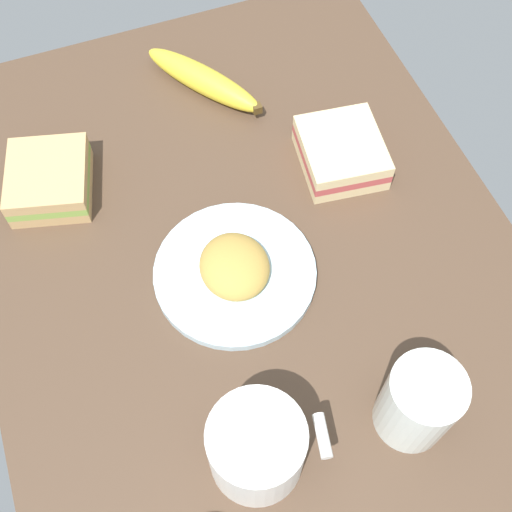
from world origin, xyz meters
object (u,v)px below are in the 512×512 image
at_px(plate_of_food, 235,271).
at_px(sandwich_side, 341,153).
at_px(sandwich_main, 49,180).
at_px(glass_of_milk, 417,405).
at_px(coffee_mug_milky, 257,447).
at_px(banana, 203,80).

relative_size(plate_of_food, sandwich_side, 1.56).
height_order(sandwich_main, glass_of_milk, glass_of_milk).
bearing_deg(coffee_mug_milky, sandwich_main, 16.90).
relative_size(sandwich_side, banana, 0.68).
height_order(sandwich_side, glass_of_milk, glass_of_milk).
bearing_deg(banana, sandwich_side, -146.26).
relative_size(plate_of_food, glass_of_milk, 1.85).
relative_size(sandwich_side, glass_of_milk, 1.19).
distance_m(coffee_mug_milky, sandwich_side, 0.40).
distance_m(sandwich_main, sandwich_side, 0.37).
relative_size(coffee_mug_milky, glass_of_milk, 1.17).
bearing_deg(plate_of_food, coffee_mug_milky, 166.11).
bearing_deg(glass_of_milk, sandwich_side, -12.06).
distance_m(coffee_mug_milky, sandwich_main, 0.43).
bearing_deg(sandwich_side, sandwich_main, 76.01).
distance_m(sandwich_side, banana, 0.22).
xyz_separation_m(plate_of_food, sandwich_side, (0.11, -0.19, 0.01)).
bearing_deg(plate_of_food, banana, -11.48).
distance_m(plate_of_food, glass_of_milk, 0.25).
relative_size(coffee_mug_milky, sandwich_main, 0.93).
distance_m(plate_of_food, sandwich_main, 0.27).
relative_size(plate_of_food, coffee_mug_milky, 1.59).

